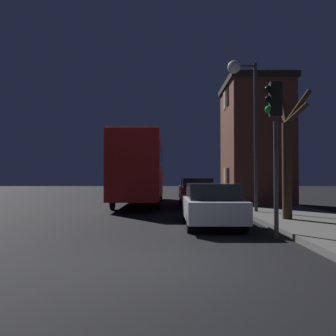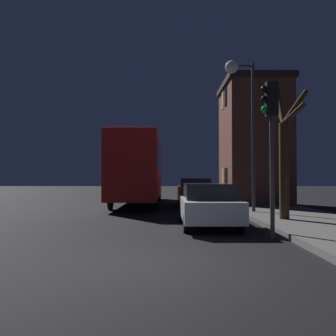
# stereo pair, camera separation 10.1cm
# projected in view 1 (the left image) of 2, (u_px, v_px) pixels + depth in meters

# --- Properties ---
(ground_plane) EXTENTS (120.00, 120.00, 0.00)m
(ground_plane) POSITION_uv_depth(u_px,v_px,m) (164.00, 263.00, 6.93)
(ground_plane) COLOR black
(brick_building) EXTENTS (3.51, 5.05, 6.85)m
(brick_building) POSITION_uv_depth(u_px,v_px,m) (254.00, 142.00, 21.33)
(brick_building) COLOR brown
(brick_building) RESTS_ON sidewalk
(streetlamp) EXTENTS (1.25, 0.55, 6.36)m
(streetlamp) POSITION_uv_depth(u_px,v_px,m) (242.00, 96.00, 15.74)
(streetlamp) COLOR #38383A
(streetlamp) RESTS_ON sidewalk
(traffic_light) EXTENTS (0.43, 0.24, 4.10)m
(traffic_light) POSITION_uv_depth(u_px,v_px,m) (273.00, 126.00, 9.82)
(traffic_light) COLOR #38383A
(traffic_light) RESTS_ON ground
(bare_tree) EXTENTS (1.01, 1.91, 4.85)m
(bare_tree) POSITION_uv_depth(u_px,v_px,m) (286.00, 153.00, 12.93)
(bare_tree) COLOR #382819
(bare_tree) RESTS_ON sidewalk
(bus) EXTENTS (2.43, 11.67, 3.87)m
(bus) POSITION_uv_depth(u_px,v_px,m) (140.00, 165.00, 22.12)
(bus) COLOR red
(bus) RESTS_ON ground
(car_near_lane) EXTENTS (1.72, 4.36, 1.39)m
(car_near_lane) POSITION_uv_depth(u_px,v_px,m) (210.00, 204.00, 12.09)
(car_near_lane) COLOR #B7BABF
(car_near_lane) RESTS_ON ground
(car_mid_lane) EXTENTS (1.76, 4.05, 1.54)m
(car_mid_lane) POSITION_uv_depth(u_px,v_px,m) (195.00, 192.00, 20.28)
(car_mid_lane) COLOR #B21E19
(car_mid_lane) RESTS_ON ground
(car_far_lane) EXTENTS (1.82, 3.84, 1.45)m
(car_far_lane) POSITION_uv_depth(u_px,v_px,m) (190.00, 188.00, 28.41)
(car_far_lane) COLOR black
(car_far_lane) RESTS_ON ground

